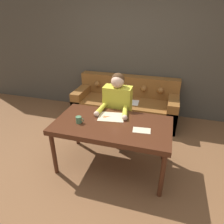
# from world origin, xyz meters

# --- Properties ---
(ground_plane) EXTENTS (16.00, 16.00, 0.00)m
(ground_plane) POSITION_xyz_m (0.00, 0.00, 0.00)
(ground_plane) COLOR brown
(wall_back) EXTENTS (8.00, 0.06, 2.60)m
(wall_back) POSITION_xyz_m (0.00, 1.98, 1.30)
(wall_back) COLOR #474238
(wall_back) RESTS_ON ground_plane
(dining_table) EXTENTS (1.56, 0.84, 0.72)m
(dining_table) POSITION_xyz_m (0.15, 0.07, 0.66)
(dining_table) COLOR #472314
(dining_table) RESTS_ON ground_plane
(couch) EXTENTS (2.07, 0.83, 0.85)m
(couch) POSITION_xyz_m (0.01, 1.57, 0.31)
(couch) COLOR brown
(couch) RESTS_ON ground_plane
(person) EXTENTS (0.49, 0.62, 1.24)m
(person) POSITION_xyz_m (0.07, 0.63, 0.63)
(person) COLOR #33281E
(person) RESTS_ON ground_plane
(pattern_paper_main) EXTENTS (0.39, 0.32, 0.00)m
(pattern_paper_main) POSITION_xyz_m (0.09, 0.23, 0.73)
(pattern_paper_main) COLOR beige
(pattern_paper_main) RESTS_ON dining_table
(pattern_paper_offcut) EXTENTS (0.23, 0.15, 0.00)m
(pattern_paper_offcut) POSITION_xyz_m (0.55, 0.00, 0.73)
(pattern_paper_offcut) COLOR beige
(pattern_paper_offcut) RESTS_ON dining_table
(scissors) EXTENTS (0.21, 0.15, 0.01)m
(scissors) POSITION_xyz_m (0.03, 0.22, 0.73)
(scissors) COLOR silver
(scissors) RESTS_ON dining_table
(mug) EXTENTS (0.11, 0.08, 0.09)m
(mug) POSITION_xyz_m (-0.28, -0.04, 0.77)
(mug) COLOR #47704C
(mug) RESTS_ON dining_table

